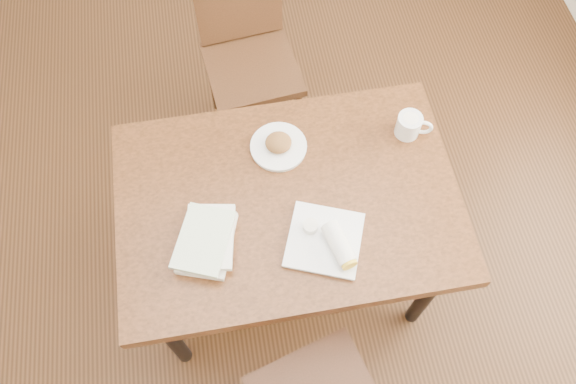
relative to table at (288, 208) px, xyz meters
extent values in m
cube|color=#472814|center=(0.00, 0.00, -0.67)|extent=(4.00, 5.00, 0.01)
cube|color=brown|center=(0.00, 0.00, 0.05)|extent=(1.24, 0.85, 0.06)
cylinder|color=black|center=(-0.52, -0.33, -0.32)|extent=(0.06, 0.06, 0.69)
cylinder|color=black|center=(0.52, -0.33, -0.32)|extent=(0.06, 0.06, 0.69)
cylinder|color=black|center=(-0.52, 0.33, -0.32)|extent=(0.06, 0.06, 0.69)
cylinder|color=black|center=(0.52, 0.33, -0.32)|extent=(0.06, 0.06, 0.69)
cylinder|color=#3F2012|center=(0.12, -0.47, -0.44)|extent=(0.04, 0.04, 0.45)
cylinder|color=#472714|center=(0.13, 1.04, -0.44)|extent=(0.04, 0.04, 0.45)
cylinder|color=#472714|center=(-0.23, 1.00, -0.44)|extent=(0.04, 0.04, 0.45)
cylinder|color=#472714|center=(0.17, 0.68, -0.44)|extent=(0.04, 0.04, 0.45)
cylinder|color=#472714|center=(-0.19, 0.64, -0.44)|extent=(0.04, 0.04, 0.45)
cube|color=#472714|center=(-0.03, 0.84, -0.20)|extent=(0.46, 0.46, 0.04)
cylinder|color=white|center=(0.00, 0.22, 0.09)|extent=(0.21, 0.21, 0.01)
cylinder|color=white|center=(0.00, 0.22, 0.10)|extent=(0.21, 0.21, 0.01)
ellipsoid|color=#B27538|center=(0.00, 0.22, 0.12)|extent=(0.12, 0.12, 0.05)
cylinder|color=white|center=(0.50, 0.20, 0.13)|extent=(0.09, 0.09, 0.09)
torus|color=white|center=(0.55, 0.18, 0.13)|extent=(0.08, 0.04, 0.08)
cylinder|color=tan|center=(0.50, 0.20, 0.17)|extent=(0.08, 0.08, 0.01)
cylinder|color=#F2E5CC|center=(0.50, 0.20, 0.17)|extent=(0.06, 0.06, 0.00)
cube|color=white|center=(0.10, -0.19, 0.09)|extent=(0.32, 0.32, 0.01)
cube|color=white|center=(0.10, -0.19, 0.10)|extent=(0.32, 0.32, 0.01)
cylinder|color=white|center=(0.14, -0.22, 0.13)|extent=(0.10, 0.16, 0.06)
cylinder|color=yellow|center=(0.15, -0.30, 0.13)|extent=(0.06, 0.03, 0.05)
cylinder|color=silver|center=(0.05, -0.14, 0.12)|extent=(0.05, 0.05, 0.03)
cylinder|color=red|center=(0.05, -0.14, 0.13)|extent=(0.05, 0.05, 0.01)
cube|color=white|center=(-0.31, -0.13, 0.09)|extent=(0.24, 0.29, 0.03)
cube|color=silver|center=(-0.29, -0.12, 0.12)|extent=(0.20, 0.26, 0.02)
cube|color=#9EC281|center=(-0.31, -0.13, 0.14)|extent=(0.25, 0.29, 0.02)
camera|label=1|loc=(-0.16, -0.89, 1.90)|focal=35.00mm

